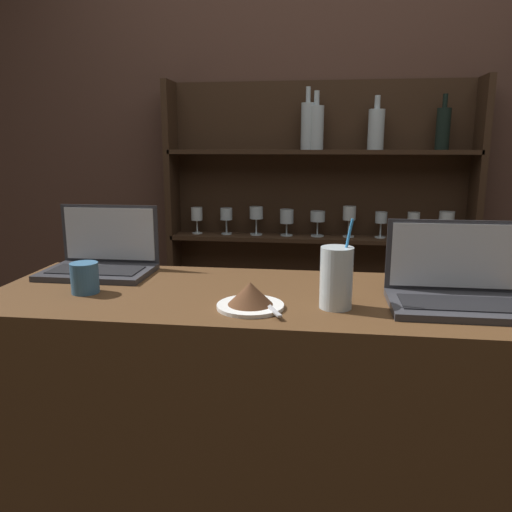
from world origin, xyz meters
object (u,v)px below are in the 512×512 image
object	(u,v)px
laptop_far	(456,288)
coffee_cup	(83,278)
water_glass	(335,278)
cake_plate	(249,297)
laptop_near	(101,259)

from	to	relation	value
laptop_far	coffee_cup	distance (m)	1.00
water_glass	coffee_cup	size ratio (longest dim) A/B	2.66
coffee_cup	laptop_far	bearing A→B (deg)	1.30
laptop_far	cake_plate	size ratio (longest dim) A/B	1.95
laptop_near	water_glass	bearing A→B (deg)	-19.78
cake_plate	water_glass	world-z (taller)	water_glass
water_glass	cake_plate	bearing A→B (deg)	-171.48
laptop_near	water_glass	world-z (taller)	water_glass
laptop_far	cake_plate	bearing A→B (deg)	-169.73
coffee_cup	laptop_near	bearing A→B (deg)	103.08
laptop_near	cake_plate	distance (m)	0.61
laptop_near	coffee_cup	size ratio (longest dim) A/B	3.89
laptop_near	laptop_far	xyz separation A→B (m)	(1.06, -0.21, -0.00)
laptop_far	coffee_cup	size ratio (longest dim) A/B	4.03
cake_plate	coffee_cup	xyz separation A→B (m)	(-0.48, 0.07, 0.01)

